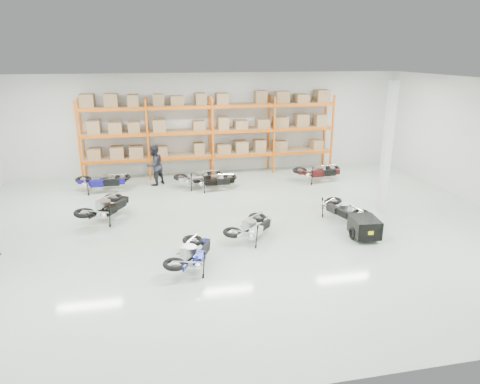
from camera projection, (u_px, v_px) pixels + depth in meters
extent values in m
plane|color=#B0C4B2|center=(240.00, 227.00, 13.75)|extent=(18.00, 18.00, 0.00)
plane|color=white|center=(240.00, 83.00, 12.35)|extent=(18.00, 18.00, 0.00)
plane|color=silver|center=(210.00, 123.00, 19.57)|extent=(18.00, 0.00, 18.00)
plane|color=silver|center=(333.00, 266.00, 6.54)|extent=(18.00, 0.00, 18.00)
cube|color=#E25B0B|center=(79.00, 144.00, 17.72)|extent=(0.08, 0.08, 3.50)
cube|color=#E25B0B|center=(82.00, 139.00, 18.56)|extent=(0.08, 0.08, 3.50)
cube|color=#E25B0B|center=(148.00, 141.00, 18.26)|extent=(0.08, 0.08, 3.50)
cube|color=#E25B0B|center=(148.00, 137.00, 19.09)|extent=(0.08, 0.08, 3.50)
cube|color=#E25B0B|center=(213.00, 138.00, 18.79)|extent=(0.08, 0.08, 3.50)
cube|color=#E25B0B|center=(210.00, 135.00, 19.63)|extent=(0.08, 0.08, 3.50)
cube|color=#E25B0B|center=(274.00, 136.00, 19.33)|extent=(0.08, 0.08, 3.50)
cube|color=#E25B0B|center=(269.00, 132.00, 20.17)|extent=(0.08, 0.08, 3.50)
cube|color=#E25B0B|center=(332.00, 134.00, 19.86)|extent=(0.08, 0.08, 3.50)
cube|color=#E25B0B|center=(325.00, 130.00, 20.70)|extent=(0.08, 0.08, 3.50)
cube|color=#E25B0B|center=(116.00, 162.00, 18.25)|extent=(2.70, 0.08, 0.12)
cube|color=#E25B0B|center=(117.00, 157.00, 19.09)|extent=(2.70, 0.08, 0.12)
cube|color=#9F7B52|center=(116.00, 158.00, 18.65)|extent=(2.68, 0.88, 0.02)
cube|color=#9F7B52|center=(116.00, 153.00, 18.58)|extent=(2.40, 0.70, 0.44)
cube|color=#E25B0B|center=(182.00, 159.00, 18.79)|extent=(2.70, 0.08, 0.12)
cube|color=#E25B0B|center=(180.00, 154.00, 19.63)|extent=(2.70, 0.08, 0.12)
cube|color=#9F7B52|center=(181.00, 155.00, 19.19)|extent=(2.68, 0.88, 0.02)
cube|color=#9F7B52|center=(181.00, 150.00, 19.11)|extent=(2.40, 0.70, 0.44)
cube|color=#E25B0B|center=(244.00, 156.00, 19.32)|extent=(2.70, 0.08, 0.12)
cube|color=#E25B0B|center=(240.00, 151.00, 20.16)|extent=(2.70, 0.08, 0.12)
cube|color=#9F7B52|center=(242.00, 152.00, 19.72)|extent=(2.68, 0.88, 0.02)
cube|color=#9F7B52|center=(242.00, 147.00, 19.65)|extent=(2.40, 0.70, 0.44)
cube|color=#E25B0B|center=(303.00, 153.00, 19.86)|extent=(2.70, 0.08, 0.12)
cube|color=#E25B0B|center=(296.00, 149.00, 20.70)|extent=(2.70, 0.08, 0.12)
cube|color=#9F7B52|center=(300.00, 149.00, 20.26)|extent=(2.68, 0.88, 0.02)
cube|color=#9F7B52|center=(300.00, 145.00, 20.19)|extent=(2.40, 0.70, 0.44)
cube|color=#E25B0B|center=(113.00, 136.00, 17.91)|extent=(2.70, 0.08, 0.12)
cube|color=#E25B0B|center=(115.00, 133.00, 18.75)|extent=(2.70, 0.08, 0.12)
cube|color=#9F7B52|center=(114.00, 133.00, 18.31)|extent=(2.68, 0.88, 0.02)
cube|color=#9F7B52|center=(114.00, 127.00, 18.24)|extent=(2.40, 0.70, 0.44)
cube|color=#E25B0B|center=(181.00, 134.00, 18.45)|extent=(2.70, 0.08, 0.12)
cube|color=#E25B0B|center=(179.00, 130.00, 19.28)|extent=(2.70, 0.08, 0.12)
cube|color=#9F7B52|center=(180.00, 130.00, 18.84)|extent=(2.68, 0.88, 0.02)
cube|color=#9F7B52|center=(180.00, 125.00, 18.77)|extent=(2.40, 0.70, 0.44)
cube|color=#E25B0B|center=(244.00, 132.00, 18.98)|extent=(2.70, 0.08, 0.12)
cube|color=#E25B0B|center=(240.00, 128.00, 19.82)|extent=(2.70, 0.08, 0.12)
cube|color=#9F7B52|center=(242.00, 128.00, 19.38)|extent=(2.68, 0.88, 0.02)
cube|color=#9F7B52|center=(242.00, 123.00, 19.31)|extent=(2.40, 0.70, 0.44)
cube|color=#E25B0B|center=(304.00, 129.00, 19.52)|extent=(2.70, 0.08, 0.12)
cube|color=#E25B0B|center=(297.00, 126.00, 20.36)|extent=(2.70, 0.08, 0.12)
cube|color=#9F7B52|center=(301.00, 126.00, 19.91)|extent=(2.68, 0.88, 0.02)
cube|color=#9F7B52|center=(301.00, 121.00, 19.84)|extent=(2.40, 0.70, 0.44)
cube|color=#E25B0B|center=(111.00, 110.00, 17.57)|extent=(2.70, 0.08, 0.12)
cube|color=#E25B0B|center=(113.00, 107.00, 18.41)|extent=(2.70, 0.08, 0.12)
cube|color=#9F7B52|center=(112.00, 107.00, 17.96)|extent=(2.68, 0.88, 0.02)
cube|color=#9F7B52|center=(111.00, 101.00, 17.89)|extent=(2.40, 0.70, 0.44)
cube|color=#E25B0B|center=(179.00, 108.00, 18.10)|extent=(2.70, 0.08, 0.12)
cube|color=#E25B0B|center=(178.00, 106.00, 18.94)|extent=(2.70, 0.08, 0.12)
cube|color=#9F7B52|center=(179.00, 105.00, 18.50)|extent=(2.68, 0.88, 0.02)
cube|color=#9F7B52|center=(178.00, 100.00, 18.43)|extent=(2.40, 0.70, 0.44)
cube|color=#E25B0B|center=(244.00, 107.00, 18.64)|extent=(2.70, 0.08, 0.12)
cube|color=#E25B0B|center=(240.00, 104.00, 19.48)|extent=(2.70, 0.08, 0.12)
cube|color=#9F7B52|center=(242.00, 104.00, 19.04)|extent=(2.68, 0.88, 0.02)
cube|color=#9F7B52|center=(242.00, 98.00, 18.96)|extent=(2.40, 0.70, 0.44)
cube|color=#E25B0B|center=(305.00, 105.00, 19.17)|extent=(2.70, 0.08, 0.12)
cube|color=#E25B0B|center=(298.00, 103.00, 20.01)|extent=(2.70, 0.08, 0.12)
cube|color=#9F7B52|center=(302.00, 102.00, 19.57)|extent=(2.68, 0.88, 0.02)
cube|color=#9F7B52|center=(302.00, 97.00, 19.50)|extent=(2.40, 0.70, 0.44)
cube|color=white|center=(387.00, 148.00, 14.51)|extent=(0.25, 0.25, 4.50)
cube|color=black|center=(365.00, 227.00, 12.77)|extent=(0.83, 1.00, 0.54)
cube|color=yellow|center=(372.00, 233.00, 12.33)|extent=(0.16, 0.03, 0.11)
torus|color=black|center=(352.00, 234.00, 12.76)|extent=(0.08, 0.37, 0.37)
torus|color=black|center=(375.00, 232.00, 12.90)|extent=(0.08, 0.37, 0.37)
cylinder|color=black|center=(355.00, 217.00, 13.35)|extent=(0.12, 0.89, 0.04)
imported|color=black|center=(155.00, 165.00, 17.88)|extent=(1.05, 1.03, 1.70)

